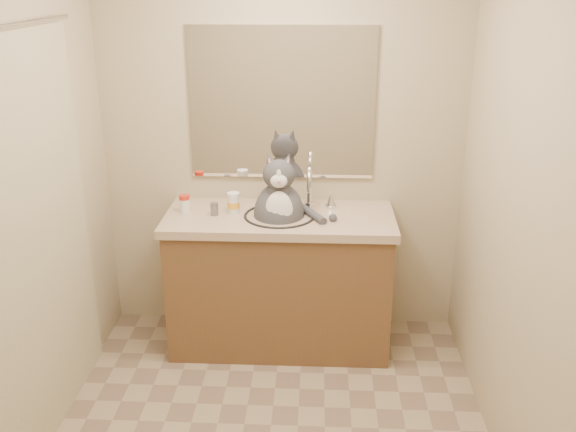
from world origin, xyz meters
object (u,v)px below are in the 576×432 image
object	(u,v)px
cat	(279,211)
grey_canister	(214,209)
pill_bottle_orange	(234,203)
pill_bottle_redcap	(185,204)

from	to	relation	value
cat	grey_canister	bearing A→B (deg)	177.14
pill_bottle_orange	pill_bottle_redcap	bearing A→B (deg)	-178.36
cat	pill_bottle_redcap	world-z (taller)	cat
cat	pill_bottle_redcap	xyz separation A→B (m)	(-0.56, 0.03, 0.02)
cat	pill_bottle_orange	xyz separation A→B (m)	(-0.27, 0.04, 0.03)
pill_bottle_redcap	pill_bottle_orange	xyz separation A→B (m)	(0.29, 0.01, 0.01)
pill_bottle_orange	grey_canister	xyz separation A→B (m)	(-0.11, -0.05, -0.02)
cat	grey_canister	xyz separation A→B (m)	(-0.38, -0.00, 0.01)
cat	grey_canister	size ratio (longest dim) A/B	8.15
cat	grey_canister	distance (m)	0.38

